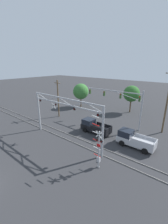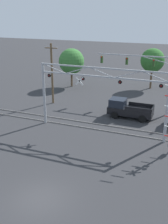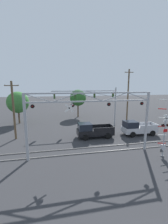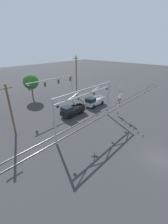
{
  "view_description": "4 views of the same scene",
  "coord_description": "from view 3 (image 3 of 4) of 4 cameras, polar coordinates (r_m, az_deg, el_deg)",
  "views": [
    {
      "loc": [
        15.17,
        -1.91,
        11.39
      ],
      "look_at": [
        1.21,
        15.09,
        4.17
      ],
      "focal_mm": 24.0,
      "sensor_mm": 36.0,
      "label": 1
    },
    {
      "loc": [
        8.7,
        -13.38,
        11.86
      ],
      "look_at": [
        -1.35,
        11.06,
        2.36
      ],
      "focal_mm": 45.0,
      "sensor_mm": 36.0,
      "label": 2
    },
    {
      "loc": [
        -3.76,
        -2.65,
        7.49
      ],
      "look_at": [
        -0.23,
        14.76,
        4.28
      ],
      "focal_mm": 24.0,
      "sensor_mm": 36.0,
      "label": 3
    },
    {
      "loc": [
        -17.1,
        -2.47,
        12.87
      ],
      "look_at": [
        -1.27,
        11.56,
        3.38
      ],
      "focal_mm": 24.0,
      "sensor_mm": 36.0,
      "label": 4
    }
  ],
  "objects": [
    {
      "name": "crossing_signal_mast",
      "position": [
        17.72,
        28.07,
        -8.05
      ],
      "size": [
        1.49,
        0.35,
        6.14
      ],
      "color": "#9EA0A5",
      "rests_on": "ground_plane"
    },
    {
      "name": "rail_track_far",
      "position": [
        18.53,
        1.27,
        -13.43
      ],
      "size": [
        80.0,
        0.08,
        0.1
      ],
      "primitive_type": "cube",
      "color": "gray",
      "rests_on": "ground_plane"
    },
    {
      "name": "utility_pole_right",
      "position": [
        31.05,
        16.38,
        5.98
      ],
      "size": [
        1.8,
        0.28,
        10.5
      ],
      "color": "brown",
      "rests_on": "ground_plane"
    },
    {
      "name": "background_tree_beyond_span",
      "position": [
        31.7,
        -23.87,
        3.38
      ],
      "size": [
        4.15,
        4.15,
        6.26
      ],
      "color": "brown",
      "rests_on": "ground_plane"
    },
    {
      "name": "rail_track_near",
      "position": [
        17.26,
        2.36,
        -15.29
      ],
      "size": [
        80.0,
        0.08,
        0.1
      ],
      "primitive_type": "cube",
      "color": "gray",
      "rests_on": "ground_plane"
    },
    {
      "name": "utility_pole_left",
      "position": [
        22.5,
        -25.24,
        0.74
      ],
      "size": [
        1.8,
        0.28,
        8.02
      ],
      "color": "brown",
      "rests_on": "ground_plane"
    },
    {
      "name": "pickup_truck_following",
      "position": [
        24.29,
        19.68,
        -5.77
      ],
      "size": [
        5.21,
        2.24,
        2.17
      ],
      "color": "#B7B7BC",
      "rests_on": "ground_plane"
    },
    {
      "name": "background_tree_far_left_verge",
      "position": [
        35.16,
        -2.33,
        5.42
      ],
      "size": [
        3.78,
        3.78,
        6.44
      ],
      "color": "brown",
      "rests_on": "ground_plane"
    },
    {
      "name": "traffic_signal_span",
      "position": [
        26.93,
        5.47,
        4.89
      ],
      "size": [
        11.58,
        0.39,
        7.06
      ],
      "color": "#9EA0A5",
      "rests_on": "ground_plane"
    },
    {
      "name": "crossing_gantry",
      "position": [
        15.59,
        2.68,
        -0.91
      ],
      "size": [
        13.31,
        0.3,
        6.76
      ],
      "color": "#9EA0A5",
      "rests_on": "ground_plane"
    },
    {
      "name": "pickup_truck_lead",
      "position": [
        21.71,
        3.43,
        -7.06
      ],
      "size": [
        5.2,
        2.24,
        2.17
      ],
      "color": "black",
      "rests_on": "ground_plane"
    }
  ]
}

